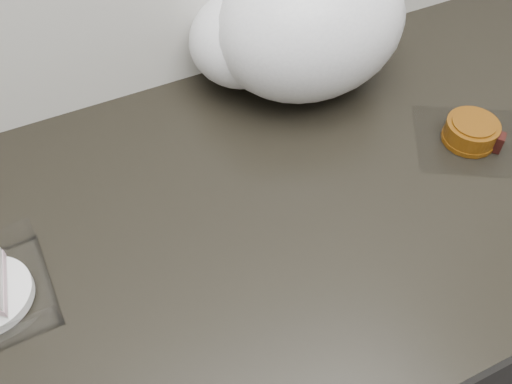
{
  "coord_description": "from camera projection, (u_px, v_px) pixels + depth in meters",
  "views": [
    {
      "loc": [
        -0.27,
        1.25,
        1.52
      ],
      "look_at": [
        -0.06,
        1.69,
        0.94
      ],
      "focal_mm": 40.0,
      "sensor_mm": 36.0,
      "label": 1
    }
  ],
  "objects": [
    {
      "name": "mooncake_wrap",
      "position": [
        471.0,
        133.0,
        0.87
      ],
      "size": [
        0.21,
        0.21,
        0.04
      ],
      "rotation": [
        0.0,
        0.0,
        -0.37
      ],
      "color": "white",
      "rests_on": "counter"
    },
    {
      "name": "plastic_bag",
      "position": [
        298.0,
        27.0,
        0.88
      ],
      "size": [
        0.38,
        0.31,
        0.28
      ],
      "rotation": [
        0.0,
        0.0,
        -0.24
      ],
      "color": "white",
      "rests_on": "counter"
    },
    {
      "name": "counter",
      "position": [
        281.0,
        337.0,
        1.15
      ],
      "size": [
        2.04,
        0.64,
        0.9
      ],
      "color": "black",
      "rests_on": "ground"
    }
  ]
}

